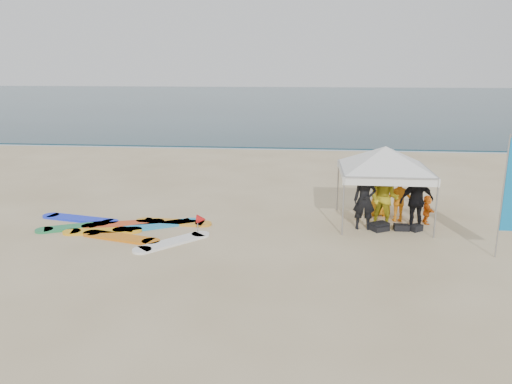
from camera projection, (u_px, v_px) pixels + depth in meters
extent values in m
plane|color=beige|center=(216.00, 259.00, 13.30)|extent=(120.00, 120.00, 0.00)
cube|color=#0C2633|center=(290.00, 100.00, 71.12)|extent=(160.00, 84.00, 0.08)
cube|color=silver|center=(267.00, 148.00, 30.84)|extent=(160.00, 1.20, 0.01)
imported|color=black|center=(365.00, 200.00, 15.51)|extent=(0.69, 0.46, 1.88)
imported|color=gold|center=(384.00, 198.00, 15.57)|extent=(1.18, 1.08, 1.95)
imported|color=orange|center=(399.00, 197.00, 16.34)|extent=(1.09, 0.68, 1.62)
imported|color=black|center=(417.00, 201.00, 15.42)|extent=(1.19, 0.75, 1.89)
imported|color=orange|center=(381.00, 188.00, 16.87)|extent=(0.97, 0.65, 1.94)
imported|color=orange|center=(427.00, 209.00, 16.15)|extent=(0.28, 0.87, 0.94)
cylinder|color=#A5A5A8|center=(338.00, 185.00, 17.54)|extent=(0.05, 0.05, 1.80)
cylinder|color=#A5A5A8|center=(417.00, 187.00, 17.28)|extent=(0.05, 0.05, 1.80)
cylinder|color=#A5A5A8|center=(343.00, 206.00, 14.93)|extent=(0.05, 0.05, 1.80)
cylinder|color=#A5A5A8|center=(436.00, 209.00, 14.67)|extent=(0.05, 0.05, 1.80)
cube|color=white|center=(391.00, 182.00, 14.61)|extent=(2.81, 0.02, 0.24)
cube|color=white|center=(378.00, 164.00, 17.22)|extent=(2.81, 0.02, 0.24)
cube|color=white|center=(341.00, 172.00, 16.04)|extent=(0.02, 2.81, 0.24)
cube|color=white|center=(428.00, 173.00, 15.78)|extent=(0.02, 2.81, 0.24)
pyramid|color=white|center=(386.00, 146.00, 15.70)|extent=(3.83, 3.83, 0.72)
cylinder|color=#A5A5A8|center=(502.00, 198.00, 13.00)|extent=(0.04, 0.04, 3.33)
cylinder|color=#A5A5A8|center=(198.00, 225.00, 15.11)|extent=(0.02, 0.02, 0.60)
cone|color=red|center=(201.00, 219.00, 15.05)|extent=(0.28, 0.28, 0.28)
cube|color=black|center=(379.00, 226.00, 15.64)|extent=(0.67, 0.61, 0.22)
cube|color=black|center=(401.00, 227.00, 15.57)|extent=(0.46, 0.30, 0.18)
cube|color=black|center=(379.00, 228.00, 15.55)|extent=(0.63, 0.60, 0.16)
cube|color=black|center=(416.00, 228.00, 15.50)|extent=(0.44, 0.42, 0.20)
cube|color=#FFB01A|center=(103.00, 231.00, 15.39)|extent=(1.93, 0.89, 0.07)
cube|color=#1D34F7|center=(80.00, 219.00, 16.61)|extent=(2.39, 1.03, 0.07)
cube|color=#24864D|center=(73.00, 227.00, 15.76)|extent=(1.75, 1.22, 0.07)
cube|color=#2593C9|center=(157.00, 226.00, 15.93)|extent=(2.21, 1.59, 0.07)
cube|color=orange|center=(174.00, 222.00, 16.26)|extent=(2.04, 0.68, 0.07)
cube|color=orange|center=(121.00, 238.00, 14.83)|extent=(2.15, 1.07, 0.07)
cube|color=#E4481A|center=(123.00, 224.00, 16.06)|extent=(2.13, 1.17, 0.07)
cube|color=white|center=(172.00, 242.00, 14.44)|extent=(1.74, 1.81, 0.07)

